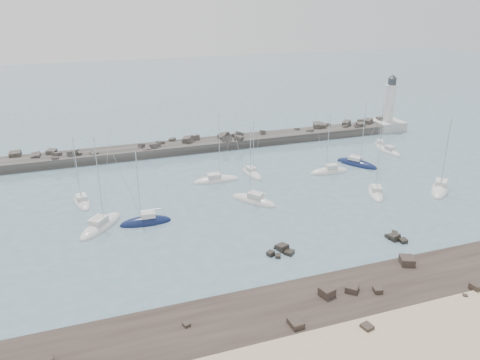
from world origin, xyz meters
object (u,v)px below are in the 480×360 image
(sailboat_5, at_px, (254,201))
(sailboat_6, at_px, (252,174))
(sailboat_1, at_px, (82,202))
(sailboat_9, at_px, (329,172))
(sailboat_7, at_px, (376,193))
(sailboat_12, at_px, (379,145))
(sailboat_11, at_px, (440,190))
(sailboat_8, at_px, (357,164))
(sailboat_10, at_px, (388,152))
(sailboat_4, at_px, (216,180))
(sailboat_3, at_px, (101,226))
(sailboat_2, at_px, (146,222))
(lighthouse, at_px, (388,118))

(sailboat_5, bearing_deg, sailboat_6, 70.70)
(sailboat_1, height_order, sailboat_9, sailboat_9)
(sailboat_7, relative_size, sailboat_12, 1.24)
(sailboat_6, xyz_separation_m, sailboat_11, (28.39, -18.25, 0.02))
(sailboat_8, distance_m, sailboat_10, 11.67)
(sailboat_12, bearing_deg, sailboat_4, -168.30)
(sailboat_7, height_order, sailboat_12, sailboat_7)
(sailboat_5, bearing_deg, sailboat_4, 106.27)
(sailboat_5, height_order, sailboat_9, sailboat_5)
(sailboat_3, height_order, sailboat_6, sailboat_3)
(sailboat_1, relative_size, sailboat_3, 0.82)
(sailboat_2, bearing_deg, lighthouse, 26.23)
(sailboat_10, distance_m, sailboat_12, 5.14)
(sailboat_4, relative_size, sailboat_6, 1.19)
(sailboat_1, height_order, sailboat_11, sailboat_11)
(sailboat_1, bearing_deg, sailboat_8, 1.16)
(sailboat_2, bearing_deg, sailboat_5, 6.11)
(sailboat_1, xyz_separation_m, sailboat_4, (23.68, 1.97, -0.01))
(sailboat_5, distance_m, sailboat_12, 42.82)
(sailboat_3, xyz_separation_m, sailboat_10, (61.50, 15.51, 0.00))
(sailboat_6, distance_m, sailboat_8, 22.08)
(sailboat_7, height_order, sailboat_8, sailboat_8)
(sailboat_4, height_order, sailboat_7, sailboat_4)
(sailboat_7, height_order, sailboat_11, sailboat_11)
(sailboat_6, bearing_deg, sailboat_9, -15.48)
(sailboat_11, bearing_deg, sailboat_1, 165.54)
(lighthouse, relative_size, sailboat_5, 1.10)
(sailboat_4, relative_size, sailboat_7, 1.08)
(sailboat_3, relative_size, sailboat_4, 1.08)
(sailboat_4, distance_m, sailboat_6, 7.43)
(sailboat_4, bearing_deg, sailboat_1, -175.25)
(sailboat_2, bearing_deg, sailboat_10, 16.62)
(sailboat_8, relative_size, sailboat_12, 1.37)
(sailboat_8, bearing_deg, sailboat_10, 22.33)
(lighthouse, height_order, sailboat_11, lighthouse)
(sailboat_1, bearing_deg, lighthouse, 16.13)
(sailboat_3, distance_m, sailboat_4, 24.46)
(sailboat_4, height_order, sailboat_12, sailboat_4)
(sailboat_4, xyz_separation_m, sailboat_5, (3.20, -10.96, 0.02))
(sailboat_3, bearing_deg, sailboat_12, 18.14)
(sailboat_6, bearing_deg, sailboat_3, -155.75)
(sailboat_9, height_order, sailboat_12, sailboat_9)
(sailboat_3, distance_m, sailboat_6, 31.48)
(lighthouse, distance_m, sailboat_11, 40.23)
(lighthouse, xyz_separation_m, sailboat_10, (-11.11, -16.16, -2.95))
(sailboat_5, distance_m, sailboat_7, 21.40)
(sailboat_4, distance_m, sailboat_7, 28.42)
(sailboat_7, distance_m, sailboat_10, 24.31)
(sailboat_9, height_order, sailboat_10, sailboat_9)
(lighthouse, relative_size, sailboat_1, 1.22)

